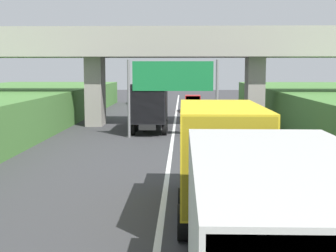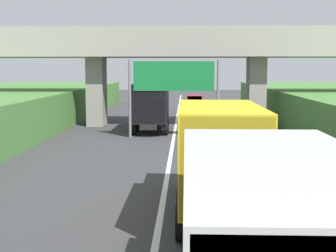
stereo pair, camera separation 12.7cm
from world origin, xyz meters
name	(u,v)px [view 1 (the left image)]	position (x,y,z in m)	size (l,w,h in m)	color
lane_centre_stripe	(172,139)	(0.00, 29.99, 0.00)	(0.20, 99.98, 0.01)	white
overpass_bridge	(175,53)	(0.00, 37.49, 5.66)	(40.00, 4.80, 7.54)	#9E998E
overhead_highway_sign	(173,81)	(0.00, 30.84, 3.69)	(5.88, 0.18, 5.04)	slate
truck_blue	(271,250)	(1.89, 6.55, 1.93)	(2.44, 7.30, 3.44)	black
truck_black	(151,104)	(-1.65, 34.27, 1.93)	(2.44, 7.30, 3.44)	black
truck_yellow	(218,153)	(1.73, 14.42, 1.93)	(2.44, 7.30, 3.44)	black
car_green	(138,97)	(-5.05, 60.99, 0.86)	(1.86, 4.10, 1.72)	#236B38
car_red	(193,103)	(1.69, 49.61, 0.86)	(1.86, 4.10, 1.72)	red
construction_barrel_4	(311,157)	(6.54, 21.77, 0.46)	(0.57, 0.57, 0.90)	orange
construction_barrel_5	(295,144)	(6.68, 25.62, 0.46)	(0.57, 0.57, 0.90)	orange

